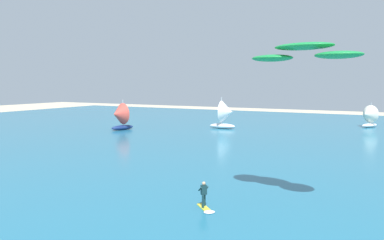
% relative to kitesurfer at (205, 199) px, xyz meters
% --- Properties ---
extents(ocean, '(160.00, 90.00, 0.10)m').
position_rel_kitesurfer_xyz_m(ocean, '(-2.83, 34.95, -0.65)').
color(ocean, '#236B89').
rests_on(ocean, ground).
extents(kitesurfer, '(1.81, 1.76, 1.67)m').
position_rel_kitesurfer_xyz_m(kitesurfer, '(0.00, 0.00, 0.00)').
color(kitesurfer, yellow).
rests_on(kitesurfer, ocean).
extents(kite, '(7.14, 3.63, 1.04)m').
position_rel_kitesurfer_xyz_m(kite, '(5.22, 2.72, 9.04)').
color(kite, '#198C3F').
extents(sailboat_anchored_offshore, '(4.70, 4.01, 5.44)m').
position_rel_kitesurfer_xyz_m(sailboat_anchored_offshore, '(-14.44, 38.50, 1.89)').
color(sailboat_anchored_offshore, white).
rests_on(sailboat_anchored_offshore, ocean).
extents(sailboat_leading, '(3.97, 4.51, 5.07)m').
position_rel_kitesurfer_xyz_m(sailboat_leading, '(-29.52, 28.28, 1.72)').
color(sailboat_leading, navy).
rests_on(sailboat_leading, ocean).
extents(sailboat_far_left, '(3.69, 4.00, 4.44)m').
position_rel_kitesurfer_xyz_m(sailboat_far_left, '(7.31, 51.76, 1.43)').
color(sailboat_far_left, white).
rests_on(sailboat_far_left, ocean).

